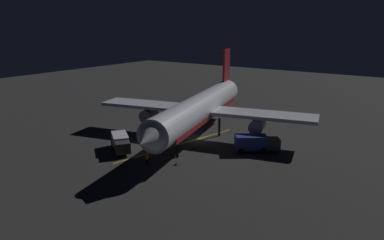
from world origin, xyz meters
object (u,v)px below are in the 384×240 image
Objects in this scene: catering_truck at (255,143)px; traffic_cone_near_left at (177,138)px; traffic_cone_near_right at (170,137)px; airliner at (201,108)px; baggage_truck at (121,143)px; ground_crew_worker at (147,159)px; traffic_cone_under_wing at (176,163)px.

catering_truck reaches higher than traffic_cone_near_left.
traffic_cone_near_right is at bearing 3.09° from traffic_cone_near_left.
airliner is 6.63m from traffic_cone_near_right.
catering_truck is at bearing -171.30° from traffic_cone_near_left.
traffic_cone_near_left is (2.43, 2.87, -4.56)m from airliner.
baggage_truck is at bearing 61.57° from airliner.
ground_crew_worker is (9.17, 12.45, -0.36)m from catering_truck.
traffic_cone_near_right is at bearing -66.78° from ground_crew_worker.
catering_truck is at bearing -120.80° from traffic_cone_under_wing.
traffic_cone_near_left is (12.28, 1.88, -0.99)m from catering_truck.
airliner is at bearing -5.73° from catering_truck.
baggage_truck is 7.15m from ground_crew_worker.
baggage_truck is (6.15, 11.37, -3.66)m from airliner.
catering_truck is 12.03m from traffic_cone_under_wing.
baggage_truck is at bearing 74.48° from traffic_cone_near_right.
baggage_truck reaches higher than traffic_cone_under_wing.
traffic_cone_near_right is at bearing 8.14° from catering_truck.
traffic_cone_under_wing is (-9.87, -0.08, -0.90)m from baggage_truck.
airliner reaches higher than ground_crew_worker.
traffic_cone_under_wing is at bearing -144.63° from ground_crew_worker.
traffic_cone_near_right is at bearing -47.94° from traffic_cone_under_wing.
catering_truck reaches higher than traffic_cone_under_wing.
catering_truck is (-9.85, 0.99, -3.57)m from airliner.
traffic_cone_near_right is (1.38, 0.07, 0.00)m from traffic_cone_near_left.
traffic_cone_near_right is (3.81, 2.94, -4.56)m from airliner.
traffic_cone_near_left is (-3.72, -8.50, -0.90)m from baggage_truck.
airliner reaches higher than baggage_truck.
ground_crew_worker is 3.77m from traffic_cone_under_wing.
airliner reaches higher than traffic_cone_near_left.
catering_truck is 11.25× the size of traffic_cone_near_left.
baggage_truck is 9.91m from traffic_cone_under_wing.
airliner is 5.91m from traffic_cone_near_left.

